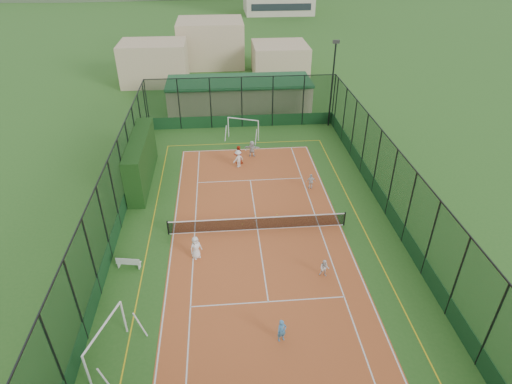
% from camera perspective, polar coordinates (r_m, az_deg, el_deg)
% --- Properties ---
extents(ground, '(300.00, 300.00, 0.00)m').
position_cam_1_polar(ground, '(28.24, 0.21, -5.02)').
color(ground, '#2B5F20').
rests_on(ground, ground).
extents(court_slab, '(11.17, 23.97, 0.01)m').
position_cam_1_polar(court_slab, '(28.24, 0.21, -5.01)').
color(court_slab, '#B75728').
rests_on(court_slab, ground).
extents(tennis_net, '(11.67, 0.12, 1.06)m').
position_cam_1_polar(tennis_net, '(27.92, 0.21, -4.15)').
color(tennis_net, black).
rests_on(tennis_net, ground).
extents(perimeter_fence, '(18.12, 34.12, 5.00)m').
position_cam_1_polar(perimeter_fence, '(26.81, 0.22, -0.75)').
color(perimeter_fence, black).
rests_on(perimeter_fence, ground).
extents(floodlight_ne, '(0.60, 0.26, 8.25)m').
position_cam_1_polar(floodlight_ne, '(42.48, 10.10, 13.88)').
color(floodlight_ne, black).
rests_on(floodlight_ne, ground).
extents(clubhouse, '(15.20, 7.20, 3.15)m').
position_cam_1_polar(clubhouse, '(47.09, -2.25, 12.86)').
color(clubhouse, tan).
rests_on(clubhouse, ground).
extents(hedge_left, '(1.23, 8.17, 3.57)m').
position_cam_1_polar(hedge_left, '(33.90, -15.07, 4.16)').
color(hedge_left, black).
rests_on(hedge_left, ground).
extents(white_bench, '(1.46, 0.64, 0.80)m').
position_cam_1_polar(white_bench, '(26.22, -16.62, -8.94)').
color(white_bench, white).
rests_on(white_bench, ground).
extents(futsal_goal_near, '(3.30, 1.92, 2.05)m').
position_cam_1_polar(futsal_goal_near, '(21.52, -19.29, -18.43)').
color(futsal_goal_near, white).
rests_on(futsal_goal_near, ground).
extents(futsal_goal_far, '(3.13, 1.92, 1.95)m').
position_cam_1_polar(futsal_goal_far, '(40.05, -1.72, 8.40)').
color(futsal_goal_far, white).
rests_on(futsal_goal_far, ground).
extents(child_near_left, '(0.88, 0.79, 1.50)m').
position_cam_1_polar(child_near_left, '(25.83, -8.02, -7.34)').
color(child_near_left, white).
rests_on(child_near_left, court_slab).
extents(child_near_mid, '(0.54, 0.44, 1.29)m').
position_cam_1_polar(child_near_mid, '(21.38, 3.45, -17.97)').
color(child_near_mid, '#478ECA').
rests_on(child_near_mid, court_slab).
extents(child_near_right, '(0.65, 0.58, 1.12)m').
position_cam_1_polar(child_near_right, '(24.80, 9.11, -10.01)').
color(child_near_right, white).
rests_on(child_near_right, court_slab).
extents(child_far_left, '(1.11, 1.01, 1.50)m').
position_cam_1_polar(child_far_left, '(35.15, -2.39, 4.46)').
color(child_far_left, white).
rests_on(child_far_left, court_slab).
extents(child_far_right, '(0.71, 0.30, 1.21)m').
position_cam_1_polar(child_far_right, '(32.48, 7.34, 1.41)').
color(child_far_right, white).
rests_on(child_far_right, court_slab).
extents(child_far_back, '(1.36, 0.64, 1.41)m').
position_cam_1_polar(child_far_back, '(36.89, -0.55, 5.80)').
color(child_far_back, silver).
rests_on(child_far_back, court_slab).
extents(coach, '(0.80, 0.64, 1.58)m').
position_cam_1_polar(coach, '(35.70, -2.38, 4.99)').
color(coach, '#B72B13').
rests_on(coach, court_slab).
extents(tennis_balls, '(3.62, 0.98, 0.07)m').
position_cam_1_polar(tennis_balls, '(29.16, -0.75, -3.57)').
color(tennis_balls, '#CCE033').
rests_on(tennis_balls, court_slab).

